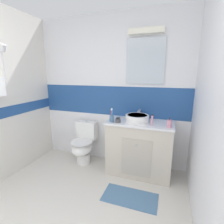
{
  "coord_description": "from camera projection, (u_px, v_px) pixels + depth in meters",
  "views": [
    {
      "loc": [
        0.96,
        -0.3,
        1.57
      ],
      "look_at": [
        0.21,
        1.86,
        1.04
      ],
      "focal_mm": 26.95,
      "sensor_mm": 36.0,
      "label": 1
    }
  ],
  "objects": [
    {
      "name": "hair_gel_jar",
      "position": [
        118.0,
        120.0,
        2.49
      ],
      "size": [
        0.08,
        0.08,
        0.07
      ],
      "color": "#4C4C51",
      "rests_on": "vanity_cabinet"
    },
    {
      "name": "toothbrush_cup",
      "position": [
        112.0,
        118.0,
        2.52
      ],
      "size": [
        0.07,
        0.07,
        0.21
      ],
      "color": "#4C7299",
      "rests_on": "vanity_cabinet"
    },
    {
      "name": "toothpaste_tube_upright",
      "position": [
        152.0,
        120.0,
        2.34
      ],
      "size": [
        0.03,
        0.03,
        0.16
      ],
      "color": "pink",
      "rests_on": "vanity_cabinet"
    },
    {
      "name": "sink_basin",
      "position": [
        137.0,
        118.0,
        2.55
      ],
      "size": [
        0.36,
        0.4,
        0.15
      ],
      "color": "white",
      "rests_on": "vanity_cabinet"
    },
    {
      "name": "soap_dispenser",
      "position": [
        169.0,
        124.0,
        2.26
      ],
      "size": [
        0.06,
        0.06,
        0.15
      ],
      "color": "pink",
      "rests_on": "vanity_cabinet"
    },
    {
      "name": "ground_plane",
      "position": [
        78.0,
        207.0,
        2.05
      ],
      "size": [
        3.2,
        3.48,
        0.04
      ],
      "primitive_type": "cube",
      "color": "beige"
    },
    {
      "name": "wall_back_tiled",
      "position": [
        112.0,
        91.0,
        2.9
      ],
      "size": [
        3.2,
        0.2,
        2.5
      ],
      "color": "white",
      "rests_on": "ground_plane"
    },
    {
      "name": "bath_mat",
      "position": [
        130.0,
        197.0,
        2.17
      ],
      "size": [
        0.7,
        0.35,
        0.01
      ],
      "primitive_type": "cube",
      "color": "#4C7299",
      "rests_on": "ground_plane"
    },
    {
      "name": "toilet",
      "position": [
        84.0,
        144.0,
        2.97
      ],
      "size": [
        0.37,
        0.5,
        0.74
      ],
      "color": "white",
      "rests_on": "ground_plane"
    },
    {
      "name": "vanity_cabinet",
      "position": [
        139.0,
        148.0,
        2.64
      ],
      "size": [
        0.99,
        0.52,
        0.85
      ],
      "color": "beige",
      "rests_on": "ground_plane"
    },
    {
      "name": "wall_right_plain",
      "position": [
        220.0,
        115.0,
        1.33
      ],
      "size": [
        0.1,
        3.48,
        2.5
      ],
      "primitive_type": "cube",
      "color": "white",
      "rests_on": "ground_plane"
    }
  ]
}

